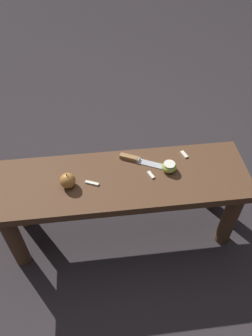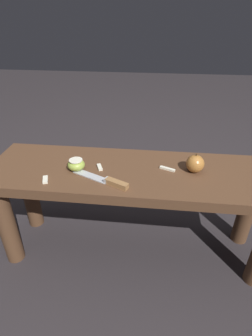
{
  "view_description": "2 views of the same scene",
  "coord_description": "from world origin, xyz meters",
  "px_view_note": "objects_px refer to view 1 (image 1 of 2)",
  "views": [
    {
      "loc": [
        0.09,
        0.95,
        1.54
      ],
      "look_at": [
        -0.02,
        -0.03,
        0.46
      ],
      "focal_mm": 35.0,
      "sensor_mm": 36.0,
      "label": 1
    },
    {
      "loc": [
        0.07,
        -0.86,
        0.97
      ],
      "look_at": [
        -0.02,
        -0.03,
        0.46
      ],
      "focal_mm": 28.0,
      "sensor_mm": 36.0,
      "label": 2
    }
  ],
  "objects_px": {
    "knife": "(137,160)",
    "apple_cut": "(169,167)",
    "wooden_bench": "(122,191)",
    "apple_whole": "(68,181)"
  },
  "relations": [
    {
      "from": "apple_whole",
      "to": "apple_cut",
      "type": "distance_m",
      "value": 0.45
    },
    {
      "from": "wooden_bench",
      "to": "knife",
      "type": "relative_size",
      "value": 5.14
    },
    {
      "from": "knife",
      "to": "apple_cut",
      "type": "bearing_deg",
      "value": -3.45
    },
    {
      "from": "wooden_bench",
      "to": "apple_cut",
      "type": "relative_size",
      "value": 17.32
    },
    {
      "from": "knife",
      "to": "apple_cut",
      "type": "distance_m",
      "value": 0.16
    },
    {
      "from": "wooden_bench",
      "to": "apple_cut",
      "type": "bearing_deg",
      "value": -174.32
    },
    {
      "from": "wooden_bench",
      "to": "knife",
      "type": "distance_m",
      "value": 0.16
    },
    {
      "from": "apple_cut",
      "to": "wooden_bench",
      "type": "bearing_deg",
      "value": 5.68
    },
    {
      "from": "wooden_bench",
      "to": "apple_cut",
      "type": "height_order",
      "value": "apple_cut"
    },
    {
      "from": "wooden_bench",
      "to": "apple_whole",
      "type": "height_order",
      "value": "apple_whole"
    }
  ]
}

